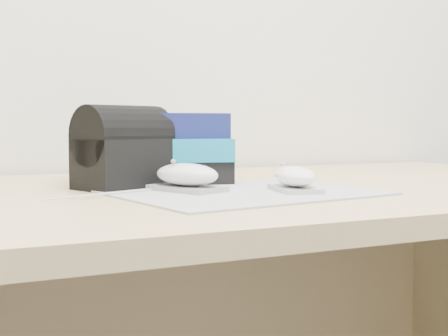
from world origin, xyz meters
name	(u,v)px	position (x,y,z in m)	size (l,w,h in m)	color
desk	(206,313)	(0.00, 1.64, 0.50)	(1.60, 0.80, 0.73)	tan
mousepad	(245,193)	(-0.01, 1.47, 0.73)	(0.37, 0.29, 0.00)	gray
mouse_rear	(187,177)	(-0.09, 1.52, 0.75)	(0.11, 0.13, 0.05)	#969799
mouse_front	(295,178)	(0.06, 1.45, 0.75)	(0.08, 0.12, 0.04)	#AFAFB2
usb_cable	(105,194)	(-0.21, 1.52, 0.73)	(0.00, 0.00, 0.20)	silver
book_stack	(153,149)	(-0.08, 1.70, 0.79)	(0.29, 0.25, 0.13)	black
pouch	(123,148)	(-0.16, 1.62, 0.80)	(0.17, 0.14, 0.14)	black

